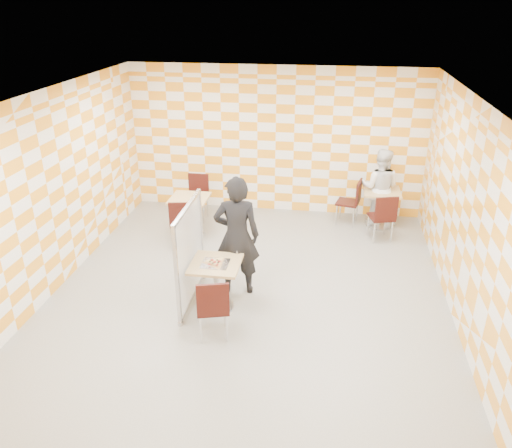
{
  "coord_description": "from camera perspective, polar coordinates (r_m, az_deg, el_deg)",
  "views": [
    {
      "loc": [
        1.1,
        -6.38,
        4.22
      ],
      "look_at": [
        0.1,
        0.2,
        1.15
      ],
      "focal_mm": 35.0,
      "sensor_mm": 36.0,
      "label": 1
    }
  ],
  "objects": [
    {
      "name": "man_dark",
      "position": [
        7.44,
        -2.21,
        -1.4
      ],
      "size": [
        0.74,
        0.54,
        1.88
      ],
      "primitive_type": "imported",
      "rotation": [
        0.0,
        0.0,
        3.28
      ],
      "color": "black",
      "rests_on": "ground"
    },
    {
      "name": "main_table",
      "position": [
        7.25,
        -4.59,
        -6.12
      ],
      "size": [
        0.7,
        0.7,
        0.75
      ],
      "color": "tan",
      "rests_on": "ground"
    },
    {
      "name": "room_shell",
      "position": [
        7.52,
        -0.36,
        3.56
      ],
      "size": [
        7.0,
        7.0,
        7.0
      ],
      "color": "gray",
      "rests_on": "ground"
    },
    {
      "name": "chair_second_front",
      "position": [
        9.45,
        14.35,
        1.06
      ],
      "size": [
        0.52,
        0.53,
        0.92
      ],
      "color": "black",
      "rests_on": "ground"
    },
    {
      "name": "sport_bottle",
      "position": [
        10.04,
        13.09,
        4.42
      ],
      "size": [
        0.06,
        0.06,
        0.2
      ],
      "color": "white",
      "rests_on": "second_table"
    },
    {
      "name": "chair_empty_far",
      "position": [
        10.23,
        -6.68,
        3.53
      ],
      "size": [
        0.42,
        0.43,
        0.92
      ],
      "color": "black",
      "rests_on": "ground"
    },
    {
      "name": "empty_table",
      "position": [
        9.55,
        -7.57,
        1.68
      ],
      "size": [
        0.7,
        0.7,
        0.75
      ],
      "color": "tan",
      "rests_on": "ground"
    },
    {
      "name": "pizza_on_foil",
      "position": [
        7.1,
        -4.68,
        -4.4
      ],
      "size": [
        0.4,
        0.4,
        0.04
      ],
      "color": "silver",
      "rests_on": "main_table"
    },
    {
      "name": "partition",
      "position": [
        7.32,
        -7.57,
        -3.39
      ],
      "size": [
        0.08,
        1.38,
        1.55
      ],
      "color": "white",
      "rests_on": "ground"
    },
    {
      "name": "chair_empty_near",
      "position": [
        9.03,
        -8.45,
        0.45
      ],
      "size": [
        0.49,
        0.5,
        0.92
      ],
      "color": "black",
      "rests_on": "ground"
    },
    {
      "name": "soda_bottle",
      "position": [
        9.99,
        14.88,
        4.21
      ],
      "size": [
        0.07,
        0.07,
        0.23
      ],
      "color": "black",
      "rests_on": "second_table"
    },
    {
      "name": "chair_second_side",
      "position": [
        10.06,
        10.99,
        2.86
      ],
      "size": [
        0.51,
        0.5,
        0.92
      ],
      "color": "black",
      "rests_on": "ground"
    },
    {
      "name": "chair_main_front",
      "position": [
        6.59,
        -4.95,
        -9.21
      ],
      "size": [
        0.52,
        0.53,
        0.92
      ],
      "color": "black",
      "rests_on": "ground"
    },
    {
      "name": "second_table",
      "position": [
        10.11,
        14.09,
        2.45
      ],
      "size": [
        0.7,
        0.7,
        0.75
      ],
      "color": "tan",
      "rests_on": "ground"
    },
    {
      "name": "man_white",
      "position": [
        10.09,
        13.94,
        4.07
      ],
      "size": [
        0.85,
        0.72,
        1.56
      ],
      "primitive_type": "imported",
      "rotation": [
        0.0,
        0.0,
        2.96
      ],
      "color": "white",
      "rests_on": "ground"
    }
  ]
}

